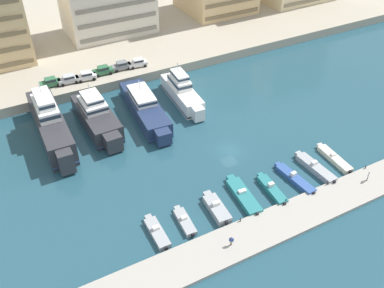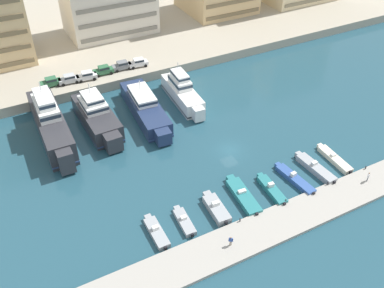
# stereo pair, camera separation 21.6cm
# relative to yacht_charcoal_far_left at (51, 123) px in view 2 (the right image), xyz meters

# --- Properties ---
(ground_plane) EXTENTS (400.00, 400.00, 0.00)m
(ground_plane) POSITION_rel_yacht_charcoal_far_left_xyz_m (25.31, -17.61, -2.87)
(ground_plane) COLOR #234C5B
(quay_promenade) EXTENTS (180.00, 70.00, 2.04)m
(quay_promenade) POSITION_rel_yacht_charcoal_far_left_xyz_m (25.31, 45.02, -1.85)
(quay_promenade) COLOR #ADA38E
(quay_promenade) RESTS_ON ground
(pier_dock) EXTENTS (120.00, 5.78, 0.51)m
(pier_dock) POSITION_rel_yacht_charcoal_far_left_xyz_m (25.31, -34.65, -2.61)
(pier_dock) COLOR #A8A399
(pier_dock) RESTS_ON ground
(yacht_charcoal_far_left) EXTENTS (4.75, 22.15, 9.46)m
(yacht_charcoal_far_left) POSITION_rel_yacht_charcoal_far_left_xyz_m (0.00, 0.00, 0.00)
(yacht_charcoal_far_left) COLOR #333338
(yacht_charcoal_far_left) RESTS_ON ground
(yacht_charcoal_left) EXTENTS (5.34, 17.35, 7.78)m
(yacht_charcoal_left) POSITION_rel_yacht_charcoal_far_left_xyz_m (7.88, -0.69, -0.66)
(yacht_charcoal_left) COLOR #333338
(yacht_charcoal_left) RESTS_ON ground
(yacht_navy_mid_left) EXTENTS (5.91, 20.51, 5.95)m
(yacht_navy_mid_left) POSITION_rel_yacht_charcoal_far_left_xyz_m (16.88, -1.30, -1.19)
(yacht_navy_mid_left) COLOR navy
(yacht_navy_mid_left) RESTS_ON ground
(yacht_white_center_left) EXTENTS (4.48, 16.05, 7.53)m
(yacht_white_center_left) POSITION_rel_yacht_charcoal_far_left_xyz_m (25.15, -0.07, -0.80)
(yacht_white_center_left) COLOR white
(yacht_white_center_left) RESTS_ON ground
(motorboat_grey_far_left) EXTENTS (1.76, 6.52, 1.32)m
(motorboat_grey_far_left) POSITION_rel_yacht_charcoal_far_left_xyz_m (7.02, -28.35, -2.44)
(motorboat_grey_far_left) COLOR #9EA3A8
(motorboat_grey_far_left) RESTS_ON ground
(motorboat_grey_left) EXTENTS (1.88, 5.92, 1.14)m
(motorboat_grey_left) POSITION_rel_yacht_charcoal_far_left_xyz_m (11.22, -28.35, -2.49)
(motorboat_grey_left) COLOR #9EA3A8
(motorboat_grey_left) RESTS_ON ground
(motorboat_grey_mid_left) EXTENTS (2.38, 6.61, 1.63)m
(motorboat_grey_mid_left) POSITION_rel_yacht_charcoal_far_left_xyz_m (16.26, -28.42, -2.30)
(motorboat_grey_mid_left) COLOR #9EA3A8
(motorboat_grey_mid_left) RESTS_ON ground
(motorboat_teal_center_left) EXTENTS (2.87, 8.78, 1.24)m
(motorboat_teal_center_left) POSITION_rel_yacht_charcoal_far_left_xyz_m (21.08, -27.97, -2.42)
(motorboat_teal_center_left) COLOR teal
(motorboat_teal_center_left) RESTS_ON ground
(motorboat_teal_center) EXTENTS (2.04, 7.23, 1.46)m
(motorboat_teal_center) POSITION_rel_yacht_charcoal_far_left_xyz_m (25.56, -28.90, -2.40)
(motorboat_teal_center) COLOR teal
(motorboat_teal_center) RESTS_ON ground
(motorboat_blue_center_right) EXTENTS (2.20, 8.32, 1.41)m
(motorboat_blue_center_right) POSITION_rel_yacht_charcoal_far_left_xyz_m (30.11, -28.63, -2.44)
(motorboat_blue_center_right) COLOR #33569E
(motorboat_blue_center_right) RESTS_ON ground
(motorboat_grey_mid_right) EXTENTS (2.18, 8.49, 1.54)m
(motorboat_grey_mid_right) POSITION_rel_yacht_charcoal_far_left_xyz_m (34.51, -28.20, -2.35)
(motorboat_grey_mid_right) COLOR #9EA3A8
(motorboat_grey_mid_right) RESTS_ON ground
(motorboat_cream_right) EXTENTS (1.87, 7.94, 1.15)m
(motorboat_cream_right) POSITION_rel_yacht_charcoal_far_left_xyz_m (38.88, -27.77, -2.45)
(motorboat_cream_right) COLOR beige
(motorboat_cream_right) RESTS_ON ground
(car_green_far_left) EXTENTS (4.12, 1.97, 1.80)m
(car_green_far_left) POSITION_rel_yacht_charcoal_far_left_xyz_m (3.28, 13.96, 0.15)
(car_green_far_left) COLOR #2D6642
(car_green_far_left) RESTS_ON quay_promenade
(car_silver_left) EXTENTS (4.19, 2.11, 1.80)m
(car_silver_left) POSITION_rel_yacht_charcoal_far_left_xyz_m (6.79, 13.48, 0.15)
(car_silver_left) COLOR #B7BCC1
(car_silver_left) RESTS_ON quay_promenade
(car_white_mid_left) EXTENTS (4.25, 2.24, 1.80)m
(car_white_mid_left) POSITION_rel_yacht_charcoal_far_left_xyz_m (10.29, 13.12, 0.15)
(car_white_mid_left) COLOR white
(car_white_mid_left) RESTS_ON quay_promenade
(car_green_center_left) EXTENTS (4.15, 2.02, 1.80)m
(car_green_center_left) POSITION_rel_yacht_charcoal_far_left_xyz_m (14.01, 13.79, 0.15)
(car_green_center_left) COLOR #2D6642
(car_green_center_left) RESTS_ON quay_promenade
(car_grey_center) EXTENTS (4.17, 2.06, 1.80)m
(car_grey_center) POSITION_rel_yacht_charcoal_far_left_xyz_m (18.11, 13.95, 0.15)
(car_grey_center) COLOR slate
(car_grey_center) RESTS_ON quay_promenade
(car_white_center_right) EXTENTS (4.23, 2.21, 1.80)m
(car_white_center_right) POSITION_rel_yacht_charcoal_far_left_xyz_m (21.61, 13.57, 0.15)
(car_white_center_right) COLOR white
(car_white_center_right) RESTS_ON quay_promenade
(pedestrian_near_edge) EXTENTS (0.57, 0.43, 1.67)m
(pedestrian_near_edge) POSITION_rel_yacht_charcoal_far_left_xyz_m (39.54, -34.15, -1.37)
(pedestrian_near_edge) COLOR #4C515B
(pedestrian_near_edge) RESTS_ON pier_dock
(pedestrian_mid_deck) EXTENTS (0.50, 0.42, 1.55)m
(pedestrian_mid_deck) POSITION_rel_yacht_charcoal_far_left_xyz_m (14.67, -34.86, -1.44)
(pedestrian_mid_deck) COLOR #7A6B56
(pedestrian_mid_deck) RESTS_ON pier_dock
(bollard_west) EXTENTS (0.20, 0.20, 0.61)m
(bollard_west) POSITION_rel_yacht_charcoal_far_left_xyz_m (17.97, -32.01, -2.04)
(bollard_west) COLOR #2D2D33
(bollard_west) RESTS_ON pier_dock
(bollard_west_mid) EXTENTS (0.20, 0.20, 0.61)m
(bollard_west_mid) POSITION_rel_yacht_charcoal_far_left_xyz_m (25.78, -32.01, -2.04)
(bollard_west_mid) COLOR #2D2D33
(bollard_west_mid) RESTS_ON pier_dock
(bollard_east_mid) EXTENTS (0.20, 0.20, 0.61)m
(bollard_east_mid) POSITION_rel_yacht_charcoal_far_left_xyz_m (33.58, -32.01, -2.04)
(bollard_east_mid) COLOR #2D2D33
(bollard_east_mid) RESTS_ON pier_dock
(bollard_east) EXTENTS (0.20, 0.20, 0.61)m
(bollard_east) POSITION_rel_yacht_charcoal_far_left_xyz_m (41.39, -32.01, -2.04)
(bollard_east) COLOR #2D2D33
(bollard_east) RESTS_ON pier_dock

